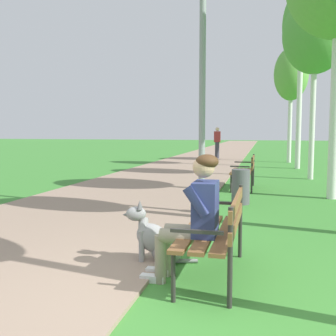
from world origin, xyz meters
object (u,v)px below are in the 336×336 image
park_bench_mid (245,169)px  birch_tree_sixth (291,75)px  lamp_post_near (202,78)px  pedestrian_distant (217,143)px  person_seated_on_near_bench (194,213)px  birch_tree_fourth (315,35)px  birch_tree_fifth (302,28)px  litter_bin (241,187)px  park_bench_near (218,227)px  dog_grey (158,240)px

park_bench_mid → birch_tree_sixth: (1.55, 9.14, 3.48)m
lamp_post_near → pedestrian_distant: 14.06m
person_seated_on_near_bench → birch_tree_fourth: size_ratio=0.23×
birch_tree_fifth → litter_bin: size_ratio=9.67×
park_bench_mid → pedestrian_distant: (-1.96, 10.62, 0.33)m
park_bench_mid → park_bench_near: bearing=-89.7°
birch_tree_fourth → birch_tree_fifth: birch_tree_fifth is taller
lamp_post_near → birch_tree_fifth: bearing=76.2°
lamp_post_near → birch_tree_sixth: birch_tree_sixth is taller
park_bench_mid → lamp_post_near: lamp_post_near is taller
person_seated_on_near_bench → birch_tree_fourth: bearing=77.4°
lamp_post_near → litter_bin: (0.61, 1.20, -2.02)m
dog_grey → birch_tree_fourth: 9.78m
park_bench_near → dog_grey: bearing=160.1°
person_seated_on_near_bench → birch_tree_fifth: bearing=81.4°
birch_tree_fourth → park_bench_near: bearing=-101.5°
dog_grey → litter_bin: 3.95m
lamp_post_near → birch_tree_fifth: 10.09m
park_bench_mid → birch_tree_sixth: size_ratio=0.29×
lamp_post_near → pedestrian_distant: bearing=95.6°
park_bench_near → dog_grey: size_ratio=1.83×
birch_tree_fifth → dog_grey: bearing=-101.1°
person_seated_on_near_bench → dog_grey: (-0.49, 0.44, -0.42)m
lamp_post_near → birch_tree_fourth: birch_tree_fourth is taller
dog_grey → pedestrian_distant: (-1.29, 16.60, 0.58)m
park_bench_mid → birch_tree_fifth: 7.94m
birch_tree_fifth → pedestrian_distant: birch_tree_fifth is taller
park_bench_mid → birch_tree_fourth: birch_tree_fourth is taller
park_bench_near → birch_tree_fifth: size_ratio=0.22×
litter_bin → birch_tree_fifth: bearing=78.3°
park_bench_near → birch_tree_fourth: 9.75m
lamp_post_near → birch_tree_sixth: (2.15, 12.43, 1.63)m
person_seated_on_near_bench → birch_tree_sixth: (1.73, 15.57, 3.32)m
birch_tree_fifth → litter_bin: birch_tree_fifth is taller
person_seated_on_near_bench → pedestrian_distant: pedestrian_distant is taller
park_bench_near → pedestrian_distant: size_ratio=0.91×
lamp_post_near → birch_tree_fifth: (2.30, 9.37, 2.96)m
birch_tree_fourth → litter_bin: 6.36m
park_bench_mid → litter_bin: park_bench_mid is taller
birch_tree_fourth → person_seated_on_near_bench: bearing=-102.6°
birch_tree_fifth → person_seated_on_near_bench: bearing=-98.6°
park_bench_mid → birch_tree_sixth: bearing=80.4°
dog_grey → person_seated_on_near_bench: bearing=-42.4°
birch_tree_fifth → pedestrian_distant: bearing=128.9°
person_seated_on_near_bench → birch_tree_fourth: 9.90m
park_bench_near → park_bench_mid: bearing=90.3°
pedestrian_distant → litter_bin: bearing=-81.2°
litter_bin → park_bench_near: bearing=-89.7°
person_seated_on_near_bench → litter_bin: size_ratio=1.79×
birch_tree_fifth → birch_tree_sixth: size_ratio=1.29×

